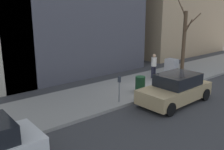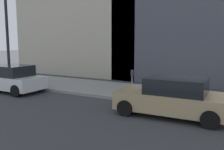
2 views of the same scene
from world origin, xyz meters
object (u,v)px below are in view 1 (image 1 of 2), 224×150
utility_box (171,70)px  parking_meter (119,86)px  parked_car_tan (176,89)px  bare_tree (184,39)px  trash_bin (140,84)px  pedestrian_near_meter (154,64)px

utility_box → parking_meter: bearing=99.0°
parked_car_tan → bare_tree: (3.79, -6.08, 1.81)m
utility_box → trash_bin: bearing=96.8°
pedestrian_near_meter → bare_tree: bearing=5.0°
parked_car_tan → utility_box: (2.49, -2.91, 0.11)m
utility_box → pedestrian_near_meter: bearing=22.7°
parking_meter → trash_bin: 2.08m
utility_box → pedestrian_near_meter: 1.23m
bare_tree → parking_meter: bearing=104.1°
parked_car_tan → bare_tree: bearing=-59.3°
bare_tree → trash_bin: bare_tree is taller
parked_car_tan → trash_bin: bearing=11.0°
parking_meter → pedestrian_near_meter: 5.27m
utility_box → bare_tree: 3.82m
trash_bin → bare_tree: bearing=-75.4°
parked_car_tan → pedestrian_near_meter: pedestrian_near_meter is taller
parking_meter → bare_tree: 8.93m
parking_meter → bare_tree: size_ratio=0.25×
trash_bin → pedestrian_near_meter: pedestrian_near_meter is taller
utility_box → bare_tree: bearing=-67.7°
parked_car_tan → trash_bin: 2.14m
parking_meter → bare_tree: bearing=-75.9°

